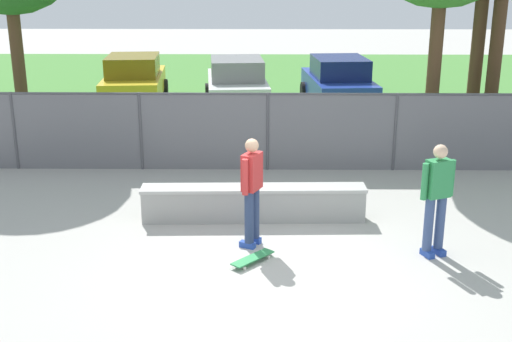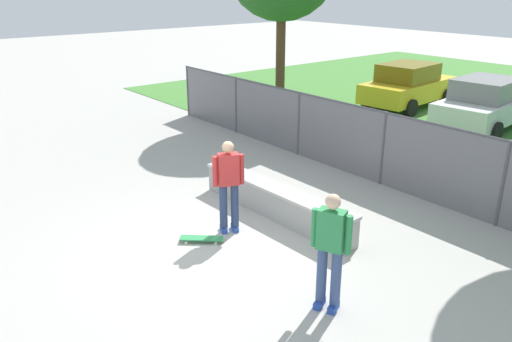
{
  "view_description": "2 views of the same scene",
  "coord_description": "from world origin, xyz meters",
  "px_view_note": "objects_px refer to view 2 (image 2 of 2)",
  "views": [
    {
      "loc": [
        -0.08,
        -9.16,
        4.4
      ],
      "look_at": [
        -0.21,
        1.44,
        1.07
      ],
      "focal_mm": 45.76,
      "sensor_mm": 36.0,
      "label": 1
    },
    {
      "loc": [
        6.92,
        -4.41,
        4.55
      ],
      "look_at": [
        -0.74,
        1.79,
        0.87
      ],
      "focal_mm": 35.88,
      "sensor_mm": 36.0,
      "label": 2
    }
  ],
  "objects_px": {
    "skateboarder": "(229,183)",
    "car_yellow": "(408,85)",
    "concrete_ledge": "(275,201)",
    "car_white": "(486,104)",
    "bystander": "(330,247)",
    "skateboard": "(202,238)"
  },
  "relations": [
    {
      "from": "car_yellow",
      "to": "bystander",
      "type": "bearing_deg",
      "value": -59.14
    },
    {
      "from": "skateboarder",
      "to": "car_white",
      "type": "bearing_deg",
      "value": 93.66
    },
    {
      "from": "skateboarder",
      "to": "car_white",
      "type": "xyz_separation_m",
      "value": [
        -0.69,
        10.71,
        -0.17
      ]
    },
    {
      "from": "skateboard",
      "to": "bystander",
      "type": "height_order",
      "value": "bystander"
    },
    {
      "from": "bystander",
      "to": "car_white",
      "type": "bearing_deg",
      "value": 107.93
    },
    {
      "from": "car_yellow",
      "to": "bystander",
      "type": "xyz_separation_m",
      "value": [
        6.98,
        -11.68,
        0.17
      ]
    },
    {
      "from": "car_yellow",
      "to": "bystander",
      "type": "relative_size",
      "value": 2.39
    },
    {
      "from": "skateboarder",
      "to": "car_yellow",
      "type": "bearing_deg",
      "value": 109.82
    },
    {
      "from": "concrete_ledge",
      "to": "skateboard",
      "type": "xyz_separation_m",
      "value": [
        0.02,
        -1.81,
        -0.25
      ]
    },
    {
      "from": "car_yellow",
      "to": "car_white",
      "type": "bearing_deg",
      "value": -10.75
    },
    {
      "from": "concrete_ledge",
      "to": "bystander",
      "type": "relative_size",
      "value": 2.23
    },
    {
      "from": "skateboard",
      "to": "skateboarder",
      "type": "bearing_deg",
      "value": 92.02
    },
    {
      "from": "concrete_ledge",
      "to": "car_white",
      "type": "relative_size",
      "value": 0.93
    },
    {
      "from": "skateboard",
      "to": "bystander",
      "type": "distance_m",
      "value": 3.03
    },
    {
      "from": "bystander",
      "to": "skateboard",
      "type": "bearing_deg",
      "value": -173.31
    },
    {
      "from": "skateboarder",
      "to": "car_yellow",
      "type": "distance_m",
      "value": 12.08
    },
    {
      "from": "car_white",
      "to": "bystander",
      "type": "height_order",
      "value": "bystander"
    },
    {
      "from": "concrete_ledge",
      "to": "bystander",
      "type": "height_order",
      "value": "bystander"
    },
    {
      "from": "concrete_ledge",
      "to": "bystander",
      "type": "distance_m",
      "value": 3.31
    },
    {
      "from": "concrete_ledge",
      "to": "car_white",
      "type": "distance_m",
      "value": 9.6
    },
    {
      "from": "skateboarder",
      "to": "car_yellow",
      "type": "height_order",
      "value": "skateboarder"
    },
    {
      "from": "skateboard",
      "to": "car_white",
      "type": "distance_m",
      "value": 11.42
    }
  ]
}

